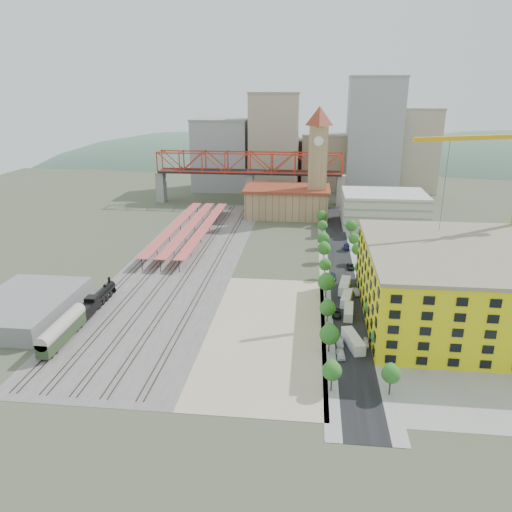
# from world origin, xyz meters

# --- Properties ---
(ground) EXTENTS (400.00, 400.00, 0.00)m
(ground) POSITION_xyz_m (0.00, 0.00, 0.00)
(ground) COLOR #474C38
(ground) RESTS_ON ground
(ballast_strip) EXTENTS (36.00, 165.00, 0.06)m
(ballast_strip) POSITION_xyz_m (-36.00, 17.50, 0.03)
(ballast_strip) COLOR #605E59
(ballast_strip) RESTS_ON ground
(dirt_lot) EXTENTS (28.00, 67.00, 0.06)m
(dirt_lot) POSITION_xyz_m (-4.00, -31.50, 0.03)
(dirt_lot) COLOR tan
(dirt_lot) RESTS_ON ground
(street_asphalt) EXTENTS (12.00, 170.00, 0.06)m
(street_asphalt) POSITION_xyz_m (16.00, 15.00, 0.03)
(street_asphalt) COLOR black
(street_asphalt) RESTS_ON ground
(sidewalk_west) EXTENTS (3.00, 170.00, 0.04)m
(sidewalk_west) POSITION_xyz_m (10.50, 15.00, 0.02)
(sidewalk_west) COLOR gray
(sidewalk_west) RESTS_ON ground
(sidewalk_east) EXTENTS (3.00, 170.00, 0.04)m
(sidewalk_east) POSITION_xyz_m (21.50, 15.00, 0.02)
(sidewalk_east) COLOR gray
(sidewalk_east) RESTS_ON ground
(construction_pad) EXTENTS (50.00, 90.00, 0.06)m
(construction_pad) POSITION_xyz_m (45.00, -20.00, 0.03)
(construction_pad) COLOR gray
(construction_pad) RESTS_ON ground
(rail_tracks) EXTENTS (26.56, 160.00, 0.18)m
(rail_tracks) POSITION_xyz_m (-37.80, 17.50, 0.15)
(rail_tracks) COLOR #382B23
(rail_tracks) RESTS_ON ground
(platform_canopies) EXTENTS (16.00, 80.00, 4.12)m
(platform_canopies) POSITION_xyz_m (-41.00, 45.00, 3.99)
(platform_canopies) COLOR #D45851
(platform_canopies) RESTS_ON ground
(station_hall) EXTENTS (38.00, 24.00, 13.10)m
(station_hall) POSITION_xyz_m (-5.00, 82.00, 6.67)
(station_hall) COLOR tan
(station_hall) RESTS_ON ground
(clock_tower) EXTENTS (12.00, 12.00, 52.00)m
(clock_tower) POSITION_xyz_m (8.00, 79.99, 28.70)
(clock_tower) COLOR tan
(clock_tower) RESTS_ON ground
(parking_garage) EXTENTS (34.00, 26.00, 14.00)m
(parking_garage) POSITION_xyz_m (36.00, 70.00, 7.00)
(parking_garage) COLOR silver
(parking_garage) RESTS_ON ground
(truss_bridge) EXTENTS (94.00, 9.60, 25.60)m
(truss_bridge) POSITION_xyz_m (-25.00, 105.00, 18.86)
(truss_bridge) COLOR gray
(truss_bridge) RESTS_ON ground
(construction_building) EXTENTS (44.60, 50.60, 18.80)m
(construction_building) POSITION_xyz_m (42.00, -20.00, 9.41)
(construction_building) COLOR yellow
(construction_building) RESTS_ON ground
(warehouse) EXTENTS (22.00, 32.00, 5.00)m
(warehouse) POSITION_xyz_m (-66.00, -30.00, 2.50)
(warehouse) COLOR gray
(warehouse) RESTS_ON ground
(street_trees) EXTENTS (15.40, 124.40, 8.00)m
(street_trees) POSITION_xyz_m (16.00, 5.00, 0.00)
(street_trees) COLOR #205C1B
(street_trees) RESTS_ON ground
(skyline) EXTENTS (133.00, 46.00, 60.00)m
(skyline) POSITION_xyz_m (7.47, 142.31, 22.81)
(skyline) COLOR #9EA0A3
(skyline) RESTS_ON ground
(distant_hills) EXTENTS (647.00, 264.00, 227.00)m
(distant_hills) POSITION_xyz_m (45.28, 260.00, -79.54)
(distant_hills) COLOR #4C6B59
(distant_hills) RESTS_ON ground
(locomotive) EXTENTS (2.88, 22.19, 5.55)m
(locomotive) POSITION_xyz_m (-50.00, -22.47, 2.07)
(locomotive) COLOR black
(locomotive) RESTS_ON ground
(coach) EXTENTS (3.18, 18.49, 5.80)m
(coach) POSITION_xyz_m (-50.00, -42.13, 3.09)
(coach) COLOR #23361D
(coach) RESTS_ON ground
(tower_crane) EXTENTS (44.42, 19.54, 50.53)m
(tower_crane) POSITION_xyz_m (59.68, 3.02, 31.18)
(tower_crane) COLOR #F0A80F
(tower_crane) RESTS_ON ground
(site_trailer_a) EXTENTS (4.94, 10.09, 2.67)m
(site_trailer_a) POSITION_xyz_m (16.00, -36.80, 1.33)
(site_trailer_a) COLOR silver
(site_trailer_a) RESTS_ON ground
(site_trailer_b) EXTENTS (2.99, 8.73, 2.34)m
(site_trailer_b) POSITION_xyz_m (16.00, -20.95, 1.17)
(site_trailer_b) COLOR silver
(site_trailer_b) RESTS_ON ground
(site_trailer_c) EXTENTS (3.97, 9.44, 2.51)m
(site_trailer_c) POSITION_xyz_m (16.00, -12.70, 1.25)
(site_trailer_c) COLOR silver
(site_trailer_c) RESTS_ON ground
(site_trailer_d) EXTENTS (4.18, 10.38, 2.76)m
(site_trailer_d) POSITION_xyz_m (16.00, -3.94, 1.38)
(site_trailer_d) COLOR silver
(site_trailer_d) RESTS_ON ground
(car_0) EXTENTS (2.01, 4.51, 1.51)m
(car_0) POSITION_xyz_m (13.00, -42.02, 0.75)
(car_0) COLOR silver
(car_0) RESTS_ON ground
(car_1) EXTENTS (1.80, 4.27, 1.37)m
(car_1) POSITION_xyz_m (13.00, -36.53, 0.69)
(car_1) COLOR #9E9FA3
(car_1) RESTS_ON ground
(car_2) EXTENTS (2.42, 5.16, 1.43)m
(car_2) POSITION_xyz_m (13.00, -21.31, 0.71)
(car_2) COLOR black
(car_2) RESTS_ON ground
(car_3) EXTENTS (2.06, 4.84, 1.39)m
(car_3) POSITION_xyz_m (13.00, 4.26, 0.70)
(car_3) COLOR #1A304C
(car_3) RESTS_ON ground
(car_4) EXTENTS (2.28, 4.23, 1.37)m
(car_4) POSITION_xyz_m (19.00, -36.00, 0.68)
(car_4) COLOR white
(car_4) RESTS_ON ground
(car_5) EXTENTS (2.44, 4.99, 1.58)m
(car_5) POSITION_xyz_m (19.00, -6.57, 0.79)
(car_5) COLOR gray
(car_5) RESTS_ON ground
(car_6) EXTENTS (2.38, 4.96, 1.36)m
(car_6) POSITION_xyz_m (19.00, 14.40, 0.68)
(car_6) COLOR black
(car_6) RESTS_ON ground
(car_7) EXTENTS (2.60, 5.40, 1.52)m
(car_7) POSITION_xyz_m (19.00, 35.19, 0.76)
(car_7) COLOR navy
(car_7) RESTS_ON ground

